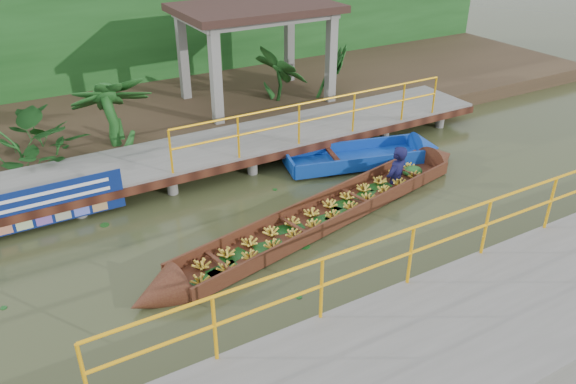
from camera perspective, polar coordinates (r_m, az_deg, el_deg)
ground at (r=11.02m, az=-1.92°, el=-4.70°), size 80.00×80.00×0.00m
land_strip at (r=17.25m, az=-13.94°, el=7.95°), size 30.00×8.00×0.45m
far_dock at (r=13.56m, az=-8.78°, el=3.95°), size 16.00×2.06×1.66m
near_dock at (r=8.74m, az=17.83°, el=-14.10°), size 18.00×2.40×1.73m
pavilion at (r=16.52m, az=-3.33°, el=17.20°), size 4.40×3.00×3.00m
foliage_backdrop at (r=19.10m, az=-16.92°, el=15.11°), size 30.00×0.80×4.00m
vendor_boat at (r=11.80m, az=5.42°, el=-0.90°), size 8.90×2.70×2.15m
moored_blue_boat at (r=14.31m, az=10.49°, el=3.81°), size 4.15×1.98×0.96m
blue_banner at (r=11.99m, az=-22.79°, el=-1.08°), size 2.77×0.04×0.87m
tropical_plants at (r=14.54m, az=-18.33°, el=7.53°), size 14.17×1.17×1.47m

